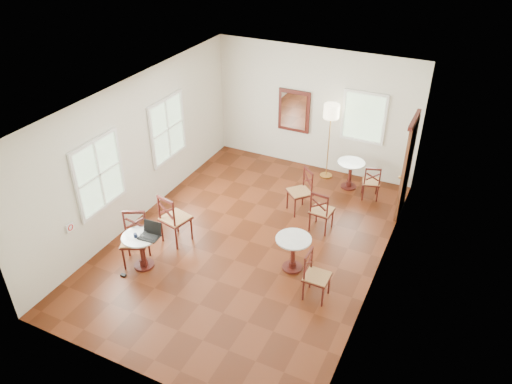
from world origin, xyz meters
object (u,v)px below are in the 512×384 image
power_adapter (123,275)px  floor_lamp (331,116)px  chair_back_a (371,182)px  mouse (146,232)px  chair_near_a (174,218)px  laptop (151,233)px  cafe_table_mid (293,250)px  cafe_table_back (350,172)px  chair_near_b (135,239)px  navy_mug (136,235)px  cafe_table_near (141,248)px  water_glass (142,236)px  chair_mid_b (316,276)px  chair_back_b (301,191)px  chair_mid_a (321,211)px

power_adapter → floor_lamp: bearing=67.1°
chair_back_a → mouse: size_ratio=8.73×
chair_near_a → laptop: chair_near_a is taller
cafe_table_mid → laptop: laptop is taller
cafe_table_back → chair_near_b: bearing=-122.8°
chair_near_b → floor_lamp: floor_lamp is taller
cafe_table_back → navy_mug: navy_mug is taller
chair_back_a → floor_lamp: floor_lamp is taller
chair_back_a → cafe_table_near: bearing=35.9°
cafe_table_mid → floor_lamp: floor_lamp is taller
chair_back_a → water_glass: bearing=36.9°
cafe_table_mid → laptop: bearing=-155.9°
chair_mid_b → chair_near_a: bearing=84.6°
chair_near_b → cafe_table_mid: bearing=-4.4°
chair_back_b → laptop: chair_back_b is taller
chair_near_b → chair_mid_b: size_ratio=1.12×
cafe_table_back → power_adapter: size_ratio=6.70×
laptop → navy_mug: bearing=-149.3°
laptop → power_adapter: 0.96m
chair_back_b → floor_lamp: bearing=131.4°
navy_mug → water_glass: size_ratio=0.98×
chair_near_b → chair_mid_b: 3.37m
cafe_table_back → chair_mid_a: size_ratio=0.71×
floor_lamp → power_adapter: floor_lamp is taller
chair_near_a → water_glass: (-0.04, -0.95, 0.20)m
chair_near_a → chair_mid_b: size_ratio=1.19×
cafe_table_mid → chair_back_a: 3.08m
chair_mid_a → power_adapter: size_ratio=9.45×
water_glass → cafe_table_near: bearing=153.1°
cafe_table_near → chair_mid_b: 3.20m
mouse → navy_mug: navy_mug is taller
chair_near_b → mouse: bearing=-10.3°
power_adapter → water_glass: bearing=55.0°
cafe_table_mid → chair_mid_b: size_ratio=0.75×
cafe_table_near → floor_lamp: size_ratio=0.37×
power_adapter → cafe_table_near: bearing=67.6°
cafe_table_back → chair_back_b: chair_back_b is taller
navy_mug → cafe_table_back: bearing=59.2°
floor_lamp → water_glass: (-1.89, -4.70, -0.83)m
chair_back_b → navy_mug: 3.64m
cafe_table_back → laptop: 4.97m
cafe_table_back → chair_mid_a: chair_mid_a is taller
cafe_table_back → water_glass: 5.13m
cafe_table_mid → cafe_table_back: cafe_table_mid is taller
chair_near_b → chair_back_b: bearing=27.6°
chair_near_a → chair_back_b: (1.82, 2.07, -0.05)m
chair_near_a → power_adapter: (-0.29, -1.31, -0.52)m
chair_near_a → chair_near_b: (-0.30, -0.85, -0.03)m
chair_back_a → water_glass: size_ratio=8.45×
chair_near_b → water_glass: 0.37m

